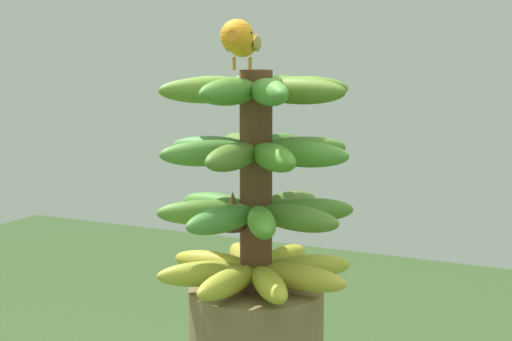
{
  "coord_description": "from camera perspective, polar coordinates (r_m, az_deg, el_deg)",
  "views": [
    {
      "loc": [
        -0.55,
        1.11,
        1.35
      ],
      "look_at": [
        0.0,
        0.0,
        1.16
      ],
      "focal_mm": 57.84,
      "sensor_mm": 36.0,
      "label": 1
    }
  ],
  "objects": [
    {
      "name": "perched_bird",
      "position": [
        1.21,
        -1.05,
        8.98
      ],
      "size": [
        0.08,
        0.18,
        0.07
      ],
      "color": "#C68933",
      "rests_on": "banana_bunch"
    },
    {
      "name": "banana_bunch",
      "position": [
        1.25,
        -0.01,
        -0.78
      ],
      "size": [
        0.31,
        0.31,
        0.34
      ],
      "color": "brown",
      "rests_on": "banana_tree"
    }
  ]
}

